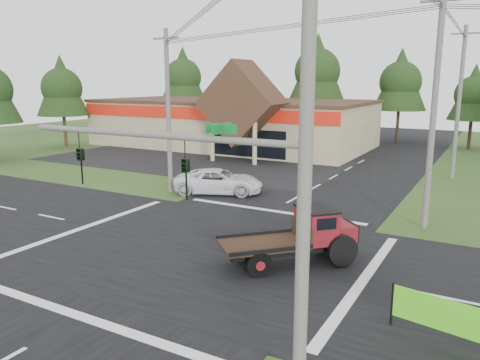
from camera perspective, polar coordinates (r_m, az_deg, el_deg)
The scene contains 19 objects.
ground at distance 20.94m, azimuth -4.32°, elevation -8.39°, with size 120.00×120.00×0.00m, color #273F16.
road_ns at distance 20.94m, azimuth -4.32°, elevation -8.36°, with size 12.00×120.00×0.02m, color black.
road_ew at distance 20.94m, azimuth -4.32°, elevation -8.36°, with size 120.00×12.00×0.02m, color black.
parking_apron at distance 43.83m, azimuth -5.92°, elevation 2.40°, with size 28.00×14.00×0.02m, color black.
cvs_building at distance 53.24m, azimuth -0.92°, elevation 7.15°, with size 30.40×18.20×9.19m.
traffic_signal_mast at distance 10.58m, azimuth -0.76°, elevation -3.68°, with size 8.12×0.24×7.00m.
utility_pole_nr at distance 9.60m, azimuth 7.96°, elevation 2.01°, with size 2.00×0.30×11.00m.
utility_pole_nw at distance 30.87m, azimuth -8.74°, elevation 8.34°, with size 2.00×0.30×10.50m.
utility_pole_ne at distance 24.54m, azimuth 22.56°, elevation 7.84°, with size 2.00×0.30×11.50m.
utility_pole_n at distance 38.47m, azimuth 25.13°, elevation 8.59°, with size 2.00×0.30×11.20m.
tree_row_a at distance 69.62m, azimuth -6.96°, elevation 12.55°, with size 6.72×6.72×12.12m.
tree_row_b at distance 66.01m, azimuth 1.30°, elevation 11.50°, with size 5.60×5.60×10.10m.
tree_row_c at distance 61.04m, azimuth 9.40°, elevation 13.20°, with size 7.28×7.28×13.13m.
tree_row_d at distance 59.34m, azimuth 18.99°, elevation 11.46°, with size 6.16×6.16×11.11m.
tree_row_e at distance 56.41m, azimuth 26.62°, elevation 9.49°, with size 5.04×5.04×9.09m.
tree_side_w at distance 56.22m, azimuth -20.93°, elevation 10.64°, with size 5.60×5.60×10.10m.
antique_flatbed_truck at distance 18.99m, azimuth 6.16°, elevation -6.88°, with size 2.12×5.56×2.32m, color #550C13, non-canonical shape.
roadside_banner at distance 14.81m, azimuth 25.35°, elevation -15.71°, with size 4.01×0.12×1.37m, color #55D91C, non-canonical shape.
white_pickup at distance 30.82m, azimuth -2.62°, elevation -0.15°, with size 2.66×5.77×1.60m, color white.
Camera 1 is at (10.91, -16.33, 7.29)m, focal length 35.00 mm.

